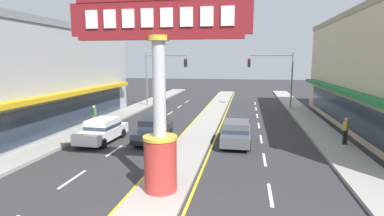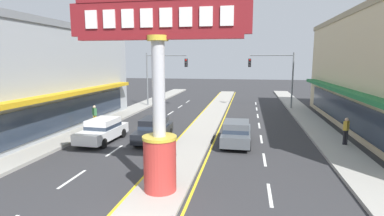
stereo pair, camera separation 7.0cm
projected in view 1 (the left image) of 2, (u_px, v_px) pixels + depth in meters
name	position (u px, v px, depth m)	size (l,w,h in m)	color
median_strip	(207.00, 123.00, 25.67)	(2.17, 52.00, 0.14)	#A39E93
sidewalk_left	(100.00, 123.00, 25.31)	(2.28, 60.00, 0.18)	#9E9B93
sidewalk_right	(321.00, 132.00, 22.14)	(2.28, 60.00, 0.18)	#9E9B93
lane_markings	(204.00, 127.00, 24.36)	(8.91, 52.00, 0.01)	silver
district_sign	(159.00, 102.00, 11.61)	(6.97, 1.38, 7.54)	#B7332D
storefront_left	(15.00, 78.00, 22.97)	(10.37, 20.81, 8.09)	#999EA3
traffic_light_left_side	(161.00, 70.00, 33.92)	(4.86, 0.46, 6.20)	slate
traffic_light_right_side	(275.00, 71.00, 32.53)	(4.86, 0.46, 6.20)	slate
sedan_near_right_lane	(102.00, 130.00, 19.83)	(1.97, 4.37, 1.53)	white
sedan_far_right_lane	(236.00, 132.00, 19.18)	(1.84, 4.30, 1.53)	#4C5156
sedan_near_left_lane	(154.00, 130.00, 19.98)	(1.97, 4.37, 1.53)	black
pedestrian_near_kerb	(346.00, 129.00, 18.48)	(0.42, 0.45, 1.70)	black
pedestrian_far_side	(94.00, 115.00, 23.53)	(0.45, 0.42, 1.68)	gold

